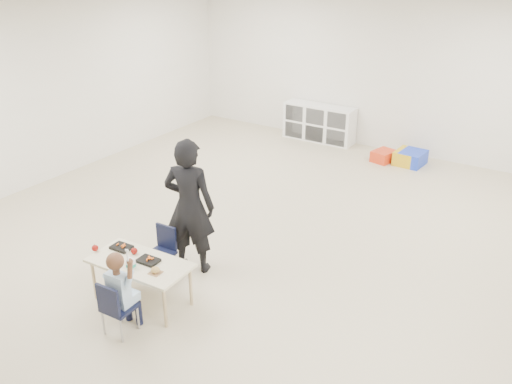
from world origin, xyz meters
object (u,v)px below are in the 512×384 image
Objects in this scene: chair_near at (119,307)px; adult at (190,206)px; table at (142,281)px; child at (117,292)px; cubby_shelf at (319,123)px.

adult is at bearing 94.28° from chair_near.
table is 0.56m from child.
adult is at bearing 86.32° from table.
table is 0.52m from chair_near.
adult is (0.85, -4.97, 0.45)m from cubby_shelf.
table is at bearing -81.78° from cubby_shelf.
child is at bearing -73.02° from table.
child is 0.58× the size of adult.
adult is at bearing 94.28° from child.
cubby_shelf is 5.07m from adult.
table is 0.98m from adult.
table is at bearing 106.98° from chair_near.
child reaches higher than chair_near.
adult is (-0.15, 1.30, 0.51)m from chair_near.
adult reaches higher than table.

